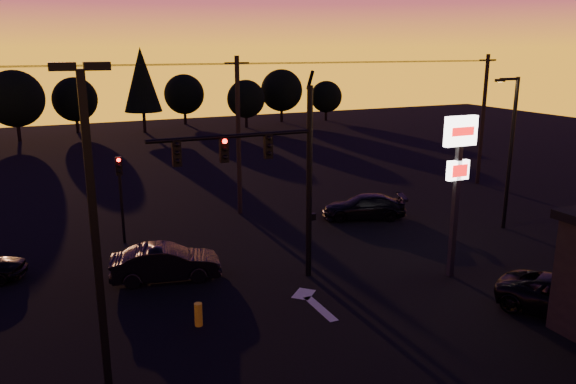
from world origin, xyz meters
The scene contains 21 objects.
ground centered at (0.00, 0.00, 0.00)m, with size 120.00×120.00×0.00m, color black.
lane_arrow centered at (0.50, 1.67, 0.01)m, with size 1.20×3.10×0.01m.
traffic_signal_mast centered at (-0.10, 3.99, 4.94)m, with size 6.79×0.52×8.58m.
secondary_signal centered at (-5.00, 11.49, 2.86)m, with size 0.30×0.31×4.35m.
parking_lot_light centered at (-7.50, -3.00, 5.27)m, with size 1.25×0.30×9.14m.
pylon_sign centered at (7.00, 1.50, 4.91)m, with size 1.50×0.28×6.80m.
streetlight centered at (13.91, 5.50, 4.42)m, with size 1.55×0.35×8.00m.
utility_pole_1 centered at (2.00, 14.00, 4.59)m, with size 1.40×0.26×9.00m.
utility_pole_2 centered at (20.00, 14.00, 4.59)m, with size 1.40×0.26×9.00m.
power_wires centered at (2.00, 14.00, 8.57)m, with size 36.00×1.22×0.07m.
bollard centered at (-3.98, 1.60, 0.42)m, with size 0.28×0.28×0.84m, color gold.
tree_2 centered at (-10.00, 48.00, 4.37)m, with size 5.77×5.78×7.26m.
tree_3 centered at (-4.00, 52.00, 3.75)m, with size 4.95×4.95×6.22m.
tree_4 centered at (3.00, 49.00, 5.93)m, with size 4.18×4.18×9.50m.
tree_5 centered at (9.00, 54.00, 3.75)m, with size 4.95×4.95×6.22m.
tree_6 centered at (15.00, 48.00, 3.43)m, with size 4.54×4.54×5.71m.
tree_7 centered at (21.00, 51.00, 4.06)m, with size 5.36×5.36×6.74m.
tree_8 centered at (27.00, 50.00, 3.12)m, with size 4.12×4.12×5.19m.
car_mid centered at (-4.10, 6.09, 0.74)m, with size 1.57×4.49×1.48m, color black.
car_right centered at (8.06, 10.12, 0.68)m, with size 1.90×4.67×1.36m, color black.
suv_parked centered at (8.34, -3.32, 0.69)m, with size 2.30×4.99×1.39m, color black.
Camera 1 is at (-8.52, -15.93, 9.44)m, focal length 35.00 mm.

